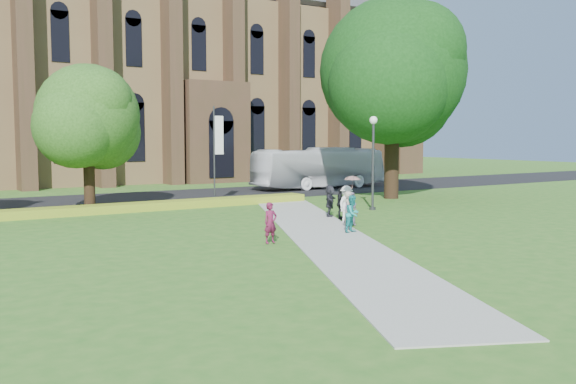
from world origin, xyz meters
TOP-DOWN VIEW (x-y plane):
  - ground at (0.00, 0.00)m, footprint 160.00×160.00m
  - road at (0.00, 20.00)m, footprint 160.00×10.00m
  - footpath at (0.00, 1.00)m, footprint 15.58×28.54m
  - flower_hedge at (-2.00, 13.20)m, footprint 18.00×1.40m
  - cathedral at (10.00, 39.73)m, footprint 52.60×18.25m
  - streetlamp at (7.50, 6.50)m, footprint 0.44×0.44m
  - large_tree at (13.00, 11.00)m, footprint 9.60×9.60m
  - street_tree_1 at (-6.00, 14.50)m, footprint 5.60×5.60m
  - banner_pole_0 at (2.11, 15.20)m, footprint 0.70×0.10m
  - tour_coach at (13.89, 20.36)m, footprint 11.70×3.16m
  - pedestrian_0 at (-3.37, -0.20)m, footprint 0.59×0.40m
  - pedestrian_1 at (1.02, 0.26)m, footprint 0.91×0.80m
  - pedestrian_2 at (2.84, 2.99)m, footprint 1.29×1.05m
  - pedestrian_3 at (3.32, 4.08)m, footprint 0.86×0.94m
  - pedestrian_4 at (2.29, 2.01)m, footprint 0.79×0.55m
  - pedestrian_5 at (3.49, 5.15)m, footprint 1.36×1.43m
  - pedestrian_6 at (1.02, 0.49)m, footprint 0.76×0.72m
  - parasol at (2.47, 2.11)m, footprint 0.87×0.87m

SIDE VIEW (x-z plane):
  - ground at x=0.00m, z-range 0.00..0.00m
  - road at x=0.00m, z-range 0.00..0.02m
  - footpath at x=0.00m, z-range 0.00..0.04m
  - flower_hedge at x=-2.00m, z-range 0.00..0.45m
  - pedestrian_4 at x=2.29m, z-range 0.04..1.59m
  - pedestrian_3 at x=3.32m, z-range 0.04..1.59m
  - pedestrian_0 at x=-3.37m, z-range 0.04..1.60m
  - pedestrian_1 at x=1.02m, z-range 0.04..1.62m
  - pedestrian_5 at x=3.49m, z-range 0.04..1.66m
  - pedestrian_2 at x=2.84m, z-range 0.04..1.78m
  - pedestrian_6 at x=1.02m, z-range 0.04..1.78m
  - tour_coach at x=13.89m, z-range 0.02..3.25m
  - parasol at x=2.47m, z-range 1.59..2.21m
  - streetlamp at x=7.50m, z-range 0.68..5.92m
  - banner_pole_0 at x=2.11m, z-range 0.39..6.39m
  - street_tree_1 at x=-6.00m, z-range 1.20..9.25m
  - large_tree at x=13.00m, z-range 1.77..14.97m
  - cathedral at x=10.00m, z-range -1.02..26.98m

